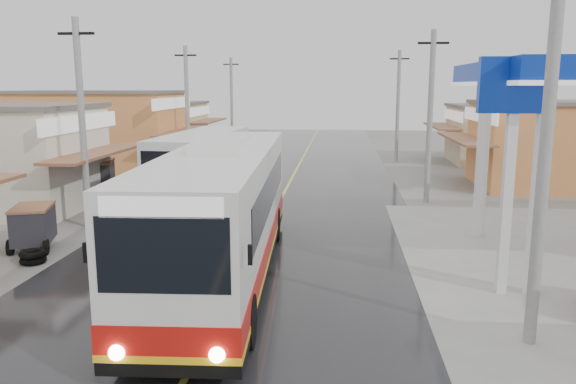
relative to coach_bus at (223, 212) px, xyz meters
name	(u,v)px	position (x,y,z in m)	size (l,w,h in m)	color
ground	(211,330)	(0.44, -3.67, -1.94)	(120.00, 120.00, 0.00)	slate
road	(281,200)	(0.44, 11.33, -1.93)	(12.00, 90.00, 0.02)	black
centre_line	(281,199)	(0.44, 11.33, -1.91)	(0.15, 90.00, 0.01)	#D8CC4C
shopfronts_left	(57,185)	(-12.56, 14.33, -1.94)	(11.00, 44.00, 5.20)	tan
utility_poles_left	(148,193)	(-6.56, 12.33, -1.94)	(1.60, 50.00, 8.00)	gray
utility_poles_right	(426,202)	(7.44, 11.33, -1.94)	(1.60, 36.00, 8.00)	gray
coach_bus	(223,212)	(0.00, 0.00, 0.00)	(3.43, 12.98, 4.02)	silver
second_bus	(202,163)	(-3.49, 11.65, -0.21)	(3.16, 9.80, 3.21)	silver
cyclist	(150,214)	(-3.79, 4.64, -1.21)	(0.84, 2.11, 2.23)	black
tricycle_near	(33,225)	(-7.03, 2.15, -1.08)	(1.79, 2.09, 1.50)	#26262D
tricycle_far	(98,177)	(-8.64, 10.99, -0.87)	(2.23, 2.60, 1.88)	#26262D
tyre_stack	(33,257)	(-6.25, 0.68, -1.73)	(0.81, 0.81, 0.41)	black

